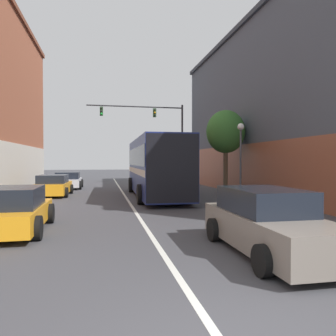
{
  "coord_description": "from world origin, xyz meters",
  "views": [
    {
      "loc": [
        -1.36,
        -3.1,
        2.13
      ],
      "look_at": [
        2.2,
        14.57,
        1.75
      ],
      "focal_mm": 35.0,
      "sensor_mm": 36.0,
      "label": 1
    }
  ],
  "objects_px": {
    "parked_car_left_mid": "(14,211)",
    "traffic_signal_gantry": "(156,126)",
    "parked_car_left_near": "(68,181)",
    "street_tree_near": "(226,132)",
    "parked_car_left_far": "(53,186)",
    "bus": "(156,165)",
    "hatchback_foreground": "(267,223)",
    "street_lamp": "(241,153)"
  },
  "relations": [
    {
      "from": "parked_car_left_mid",
      "to": "traffic_signal_gantry",
      "type": "xyz_separation_m",
      "value": [
        7.54,
        19.76,
        4.75
      ]
    },
    {
      "from": "parked_car_left_near",
      "to": "street_tree_near",
      "type": "bearing_deg",
      "value": -125.21
    },
    {
      "from": "parked_car_left_far",
      "to": "street_tree_near",
      "type": "height_order",
      "value": "street_tree_near"
    },
    {
      "from": "bus",
      "to": "street_tree_near",
      "type": "distance_m",
      "value": 4.89
    },
    {
      "from": "traffic_signal_gantry",
      "to": "street_tree_near",
      "type": "relative_size",
      "value": 1.68
    },
    {
      "from": "hatchback_foreground",
      "to": "street_lamp",
      "type": "relative_size",
      "value": 1.1
    },
    {
      "from": "hatchback_foreground",
      "to": "street_lamp",
      "type": "bearing_deg",
      "value": -19.83
    },
    {
      "from": "parked_car_left_mid",
      "to": "parked_car_left_far",
      "type": "xyz_separation_m",
      "value": [
        -0.36,
        10.55,
        -0.03
      ]
    },
    {
      "from": "parked_car_left_mid",
      "to": "traffic_signal_gantry",
      "type": "height_order",
      "value": "traffic_signal_gantry"
    },
    {
      "from": "bus",
      "to": "parked_car_left_near",
      "type": "xyz_separation_m",
      "value": [
        -5.72,
        7.19,
        -1.3
      ]
    },
    {
      "from": "traffic_signal_gantry",
      "to": "street_lamp",
      "type": "relative_size",
      "value": 2.19
    },
    {
      "from": "parked_car_left_mid",
      "to": "street_lamp",
      "type": "relative_size",
      "value": 1.0
    },
    {
      "from": "traffic_signal_gantry",
      "to": "street_tree_near",
      "type": "distance_m",
      "value": 11.28
    },
    {
      "from": "parked_car_left_mid",
      "to": "hatchback_foreground",
      "type": "bearing_deg",
      "value": -119.92
    },
    {
      "from": "hatchback_foreground",
      "to": "street_tree_near",
      "type": "relative_size",
      "value": 0.84
    },
    {
      "from": "parked_car_left_mid",
      "to": "parked_car_left_far",
      "type": "bearing_deg",
      "value": 0.99
    },
    {
      "from": "parked_car_left_far",
      "to": "street_lamp",
      "type": "height_order",
      "value": "street_lamp"
    },
    {
      "from": "parked_car_left_far",
      "to": "street_tree_near",
      "type": "bearing_deg",
      "value": -97.23
    },
    {
      "from": "parked_car_left_near",
      "to": "hatchback_foreground",
      "type": "bearing_deg",
      "value": -162.35
    },
    {
      "from": "traffic_signal_gantry",
      "to": "bus",
      "type": "bearing_deg",
      "value": -99.4
    },
    {
      "from": "street_lamp",
      "to": "street_tree_near",
      "type": "xyz_separation_m",
      "value": [
        0.57,
        3.56,
        1.4
      ]
    },
    {
      "from": "bus",
      "to": "street_tree_near",
      "type": "bearing_deg",
      "value": -87.45
    },
    {
      "from": "parked_car_left_mid",
      "to": "street_tree_near",
      "type": "distance_m",
      "value": 13.9
    },
    {
      "from": "hatchback_foreground",
      "to": "street_tree_near",
      "type": "height_order",
      "value": "street_tree_near"
    },
    {
      "from": "hatchback_foreground",
      "to": "parked_car_left_far",
      "type": "distance_m",
      "value": 15.58
    },
    {
      "from": "traffic_signal_gantry",
      "to": "street_lamp",
      "type": "height_order",
      "value": "traffic_signal_gantry"
    },
    {
      "from": "hatchback_foreground",
      "to": "parked_car_left_near",
      "type": "bearing_deg",
      "value": 18.42
    },
    {
      "from": "hatchback_foreground",
      "to": "street_tree_near",
      "type": "distance_m",
      "value": 13.37
    },
    {
      "from": "street_tree_near",
      "to": "parked_car_left_mid",
      "type": "bearing_deg",
      "value": -138.82
    },
    {
      "from": "parked_car_left_far",
      "to": "street_tree_near",
      "type": "xyz_separation_m",
      "value": [
        10.52,
        -1.66,
        3.32
      ]
    },
    {
      "from": "bus",
      "to": "hatchback_foreground",
      "type": "relative_size",
      "value": 2.34
    },
    {
      "from": "parked_car_left_near",
      "to": "traffic_signal_gantry",
      "type": "relative_size",
      "value": 0.44
    },
    {
      "from": "bus",
      "to": "traffic_signal_gantry",
      "type": "distance_m",
      "value": 11.68
    },
    {
      "from": "bus",
      "to": "parked_car_left_far",
      "type": "xyz_separation_m",
      "value": [
        -6.07,
        1.79,
        -1.29
      ]
    },
    {
      "from": "bus",
      "to": "street_lamp",
      "type": "xyz_separation_m",
      "value": [
        3.88,
        -3.43,
        0.62
      ]
    },
    {
      "from": "hatchback_foreground",
      "to": "street_lamp",
      "type": "distance_m",
      "value": 9.6
    },
    {
      "from": "bus",
      "to": "traffic_signal_gantry",
      "type": "bearing_deg",
      "value": -8.47
    },
    {
      "from": "traffic_signal_gantry",
      "to": "street_lamp",
      "type": "xyz_separation_m",
      "value": [
        2.06,
        -14.43,
        -2.86
      ]
    },
    {
      "from": "hatchback_foreground",
      "to": "parked_car_left_mid",
      "type": "xyz_separation_m",
      "value": [
        -6.34,
        3.51,
        -0.05
      ]
    },
    {
      "from": "hatchback_foreground",
      "to": "parked_car_left_near",
      "type": "xyz_separation_m",
      "value": [
        -6.35,
        19.47,
        -0.08
      ]
    },
    {
      "from": "parked_car_left_far",
      "to": "traffic_signal_gantry",
      "type": "bearing_deg",
      "value": -38.84
    },
    {
      "from": "hatchback_foreground",
      "to": "traffic_signal_gantry",
      "type": "bearing_deg",
      "value": -2.59
    }
  ]
}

